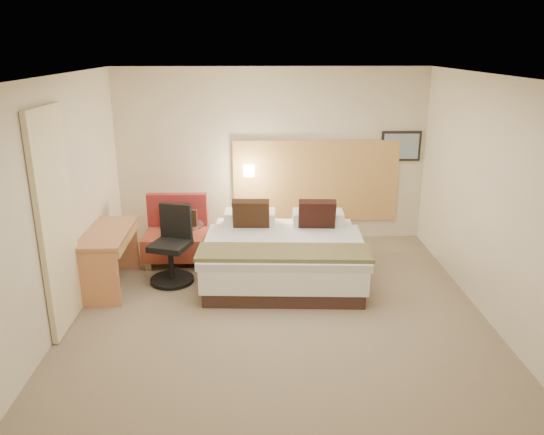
{
  "coord_description": "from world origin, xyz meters",
  "views": [
    {
      "loc": [
        -0.23,
        -5.64,
        3.01
      ],
      "look_at": [
        -0.05,
        0.47,
        1.01
      ],
      "focal_mm": 35.0,
      "sensor_mm": 36.0,
      "label": 1
    }
  ],
  "objects_px": {
    "bed": "(284,253)",
    "lounge_chair": "(176,235)",
    "side_table": "(186,242)",
    "desk_chair": "(172,251)",
    "desk": "(109,243)"
  },
  "relations": [
    {
      "from": "bed",
      "to": "lounge_chair",
      "type": "bearing_deg",
      "value": 157.75
    },
    {
      "from": "side_table",
      "to": "desk_chair",
      "type": "distance_m",
      "value": 0.55
    },
    {
      "from": "bed",
      "to": "desk_chair",
      "type": "distance_m",
      "value": 1.48
    },
    {
      "from": "lounge_chair",
      "to": "bed",
      "type": "bearing_deg",
      "value": -22.25
    },
    {
      "from": "lounge_chair",
      "to": "side_table",
      "type": "bearing_deg",
      "value": -54.02
    },
    {
      "from": "bed",
      "to": "desk",
      "type": "distance_m",
      "value": 2.27
    },
    {
      "from": "bed",
      "to": "desk_chair",
      "type": "xyz_separation_m",
      "value": [
        -1.48,
        -0.13,
        0.09
      ]
    },
    {
      "from": "bed",
      "to": "lounge_chair",
      "type": "relative_size",
      "value": 2.34
    },
    {
      "from": "side_table",
      "to": "desk_chair",
      "type": "bearing_deg",
      "value": -101.04
    },
    {
      "from": "bed",
      "to": "desk",
      "type": "bearing_deg",
      "value": -172.74
    },
    {
      "from": "lounge_chair",
      "to": "desk",
      "type": "bearing_deg",
      "value": -127.65
    },
    {
      "from": "desk_chair",
      "to": "side_table",
      "type": "bearing_deg",
      "value": 78.96
    },
    {
      "from": "lounge_chair",
      "to": "desk_chair",
      "type": "height_order",
      "value": "desk_chair"
    },
    {
      "from": "lounge_chair",
      "to": "desk_chair",
      "type": "relative_size",
      "value": 0.91
    },
    {
      "from": "bed",
      "to": "side_table",
      "type": "height_order",
      "value": "bed"
    }
  ]
}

